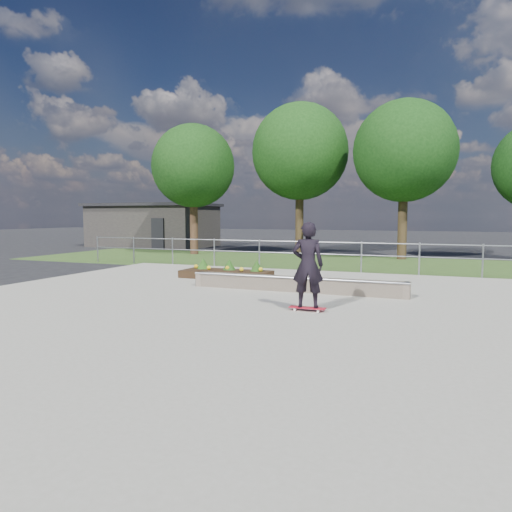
# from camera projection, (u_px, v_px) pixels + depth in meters

# --- Properties ---
(ground) EXTENTS (120.00, 120.00, 0.00)m
(ground) POSITION_uv_depth(u_px,v_px,m) (224.00, 309.00, 10.50)
(ground) COLOR black
(ground) RESTS_ON ground
(grass_verge) EXTENTS (30.00, 8.00, 0.02)m
(grass_verge) POSITION_uv_depth(u_px,v_px,m) (328.00, 263.00, 20.70)
(grass_verge) COLOR #2E4A1D
(grass_verge) RESTS_ON ground
(concrete_slab) EXTENTS (15.00, 15.00, 0.06)m
(concrete_slab) POSITION_uv_depth(u_px,v_px,m) (224.00, 307.00, 10.50)
(concrete_slab) COLOR gray
(concrete_slab) RESTS_ON ground
(fence) EXTENTS (20.06, 0.06, 1.20)m
(fence) POSITION_uv_depth(u_px,v_px,m) (308.00, 252.00, 17.39)
(fence) COLOR gray
(fence) RESTS_ON ground
(building) EXTENTS (8.40, 5.40, 3.00)m
(building) POSITION_uv_depth(u_px,v_px,m) (154.00, 225.00, 32.14)
(building) COLOR #282624
(building) RESTS_ON ground
(tree_far_left) EXTENTS (4.55, 4.55, 7.15)m
(tree_far_left) POSITION_uv_depth(u_px,v_px,m) (193.00, 166.00, 25.04)
(tree_far_left) COLOR #372116
(tree_far_left) RESTS_ON ground
(tree_mid_left) EXTENTS (5.25, 5.25, 8.25)m
(tree_mid_left) POSITION_uv_depth(u_px,v_px,m) (300.00, 152.00, 24.83)
(tree_mid_left) COLOR black
(tree_mid_left) RESTS_ON ground
(tree_mid_right) EXTENTS (4.90, 4.90, 7.70)m
(tree_mid_right) POSITION_uv_depth(u_px,v_px,m) (404.00, 151.00, 21.94)
(tree_mid_right) COLOR black
(tree_mid_right) RESTS_ON ground
(grind_ledge) EXTENTS (6.00, 0.44, 0.43)m
(grind_ledge) POSITION_uv_depth(u_px,v_px,m) (295.00, 284.00, 12.50)
(grind_ledge) COLOR brown
(grind_ledge) RESTS_ON concrete_slab
(planter_bed) EXTENTS (3.00, 1.20, 0.61)m
(planter_bed) POSITION_uv_depth(u_px,v_px,m) (227.00, 272.00, 15.28)
(planter_bed) COLOR black
(planter_bed) RESTS_ON concrete_slab
(skateboarder) EXTENTS (0.80, 0.56, 1.94)m
(skateboarder) POSITION_uv_depth(u_px,v_px,m) (308.00, 265.00, 9.85)
(skateboarder) COLOR white
(skateboarder) RESTS_ON concrete_slab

